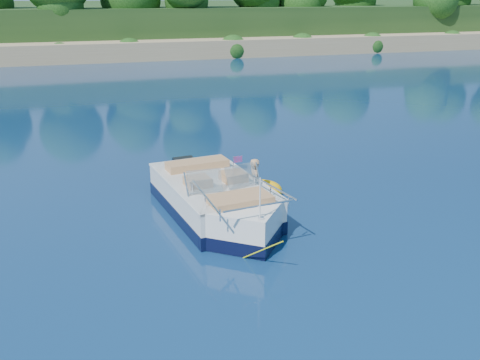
# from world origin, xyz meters

# --- Properties ---
(ground) EXTENTS (160.00, 160.00, 0.00)m
(ground) POSITION_xyz_m (0.00, 0.00, 0.00)
(ground) COLOR #091B40
(ground) RESTS_ON ground
(shoreline) EXTENTS (170.00, 59.00, 6.00)m
(shoreline) POSITION_xyz_m (0.00, 63.77, 0.98)
(shoreline) COLOR #977E58
(shoreline) RESTS_ON ground
(motorboat) EXTENTS (2.57, 5.93, 1.98)m
(motorboat) POSITION_xyz_m (-2.29, 1.70, 0.38)
(motorboat) COLOR white
(motorboat) RESTS_ON ground
(tow_tube) EXTENTS (1.50, 1.50, 0.33)m
(tow_tube) POSITION_xyz_m (-0.76, 2.97, 0.09)
(tow_tube) COLOR #FFAE03
(tow_tube) RESTS_ON ground
(boy) EXTENTS (0.40, 0.78, 1.48)m
(boy) POSITION_xyz_m (-0.89, 2.99, 0.00)
(boy) COLOR tan
(boy) RESTS_ON ground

